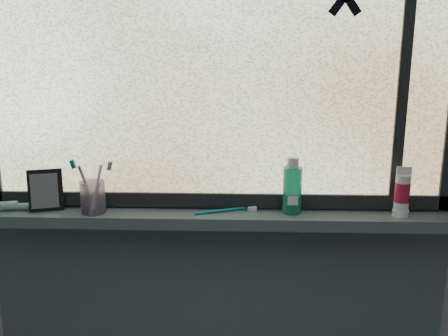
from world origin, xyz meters
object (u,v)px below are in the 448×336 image
object	(u,v)px
vanity_mirror	(46,190)
mouthwash_bottle	(292,186)
toothbrush_cup	(93,197)
cream_tube	(402,190)

from	to	relation	value
vanity_mirror	mouthwash_bottle	size ratio (longest dim) A/B	0.90
vanity_mirror	toothbrush_cup	size ratio (longest dim) A/B	1.31
vanity_mirror	toothbrush_cup	distance (m)	0.17
toothbrush_cup	cream_tube	distance (m)	1.03
mouthwash_bottle	toothbrush_cup	bearing A→B (deg)	-178.25
cream_tube	mouthwash_bottle	bearing A→B (deg)	177.07
toothbrush_cup	vanity_mirror	bearing A→B (deg)	173.07
toothbrush_cup	mouthwash_bottle	world-z (taller)	mouthwash_bottle
vanity_mirror	cream_tube	size ratio (longest dim) A/B	1.19
vanity_mirror	toothbrush_cup	xyz separation A→B (m)	(0.17, -0.02, -0.02)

